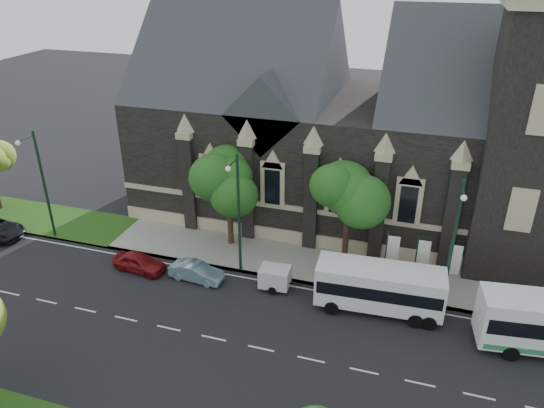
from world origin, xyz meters
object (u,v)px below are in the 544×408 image
at_px(banner_flag_left, 390,253).
at_px(car_far_red, 139,262).
at_px(tree_walk_right, 353,191).
at_px(street_lamp_near, 454,240).
at_px(banner_flag_right, 452,262).
at_px(street_lamp_far, 41,180).
at_px(shuttle_bus, 380,286).
at_px(banner_flag_center, 420,258).
at_px(tree_walk_left, 232,177).
at_px(street_lamp_mid, 238,209).
at_px(box_trailer, 275,277).
at_px(sedan, 196,272).

bearing_deg(banner_flag_left, car_far_red, -167.33).
xyz_separation_m(tree_walk_right, street_lamp_near, (6.79, -3.62, -0.71)).
xyz_separation_m(street_lamp_near, car_far_red, (-20.97, -1.97, -4.44)).
relative_size(tree_walk_right, banner_flag_right, 1.95).
height_order(street_lamp_far, banner_flag_left, street_lamp_far).
bearing_deg(banner_flag_left, shuttle_bus, -94.77).
bearing_deg(banner_flag_center, banner_flag_left, 180.00).
bearing_deg(tree_walk_left, street_lamp_mid, -63.53).
distance_m(shuttle_bus, car_far_red, 17.03).
xyz_separation_m(shuttle_bus, box_trailer, (-7.02, 0.21, -0.88)).
bearing_deg(banner_flag_left, street_lamp_mid, -169.50).
bearing_deg(street_lamp_mid, tree_walk_left, 116.47).
relative_size(tree_walk_right, car_far_red, 1.97).
bearing_deg(banner_flag_left, tree_walk_left, 171.98).
bearing_deg(banner_flag_left, street_lamp_near, -27.18).
bearing_deg(street_lamp_mid, street_lamp_far, 180.00).
bearing_deg(car_far_red, tree_walk_right, -62.79).
height_order(tree_walk_left, shuttle_bus, tree_walk_left).
bearing_deg(banner_flag_left, tree_walk_right, 150.90).
bearing_deg(car_far_red, street_lamp_near, -78.94).
height_order(banner_flag_center, banner_flag_right, same).
distance_m(street_lamp_far, shuttle_bus, 26.26).
distance_m(tree_walk_right, shuttle_bus, 6.97).
relative_size(tree_walk_left, banner_flag_right, 1.91).
distance_m(tree_walk_right, banner_flag_left, 4.92).
bearing_deg(tree_walk_right, banner_flag_center, -18.64).
bearing_deg(street_lamp_near, banner_flag_left, 152.82).
relative_size(street_lamp_far, sedan, 2.32).
relative_size(tree_walk_right, street_lamp_far, 0.87).
distance_m(tree_walk_right, box_trailer, 8.02).
bearing_deg(banner_flag_center, tree_walk_right, 161.36).
bearing_deg(car_far_red, street_lamp_mid, -68.50).
xyz_separation_m(tree_walk_left, sedan, (-0.75, -5.40, -5.10)).
height_order(tree_walk_left, car_far_red, tree_walk_left).
relative_size(banner_flag_left, shuttle_bus, 0.49).
bearing_deg(tree_walk_left, banner_flag_right, -6.04).
bearing_deg(sedan, tree_walk_right, -57.12).
height_order(tree_walk_left, sedan, tree_walk_left).
bearing_deg(street_lamp_far, car_far_red, -12.32).
bearing_deg(car_far_red, street_lamp_far, 83.37).
distance_m(street_lamp_near, street_lamp_mid, 14.00).
distance_m(tree_walk_left, sedan, 7.46).
relative_size(banner_flag_right, box_trailer, 1.34).
bearing_deg(shuttle_bus, street_lamp_far, 174.12).
bearing_deg(tree_walk_left, car_far_red, -132.81).
distance_m(tree_walk_left, banner_flag_center, 14.58).
relative_size(box_trailer, car_far_red, 0.75).
xyz_separation_m(street_lamp_mid, banner_flag_center, (12.29, 1.91, -2.73)).
bearing_deg(street_lamp_far, banner_flag_right, 3.60).
distance_m(banner_flag_center, box_trailer, 9.88).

